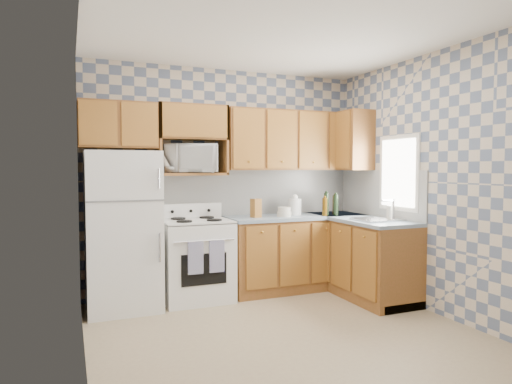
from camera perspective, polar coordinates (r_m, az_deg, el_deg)
floor at (r=4.40m, az=3.25°, el=-16.97°), size 3.40×3.40×0.00m
back_wall at (r=5.63m, az=-3.77°, el=1.43°), size 3.40×0.02×2.70m
right_wall at (r=5.11m, az=20.75°, el=1.08°), size 0.02×3.20×2.70m
backsplash_back at (r=5.76m, az=0.04°, el=-0.02°), size 2.60×0.02×0.56m
backsplash_right at (r=5.72m, az=15.17°, el=-0.15°), size 0.02×1.60×0.56m
refrigerator at (r=5.05m, az=-16.33°, el=-4.67°), size 0.75×0.70×1.68m
stove_body at (r=5.28m, az=-7.48°, el=-8.53°), size 0.76×0.65×0.90m
cooktop at (r=5.21m, az=-7.52°, el=-3.62°), size 0.76×0.65×0.02m
backguard at (r=5.47m, az=-8.26°, el=-2.32°), size 0.76×0.08×0.17m
dish_towel_left at (r=4.91m, az=-7.56°, el=-8.15°), size 0.17×0.02×0.35m
dish_towel_right at (r=4.98m, az=-4.92°, el=-8.00°), size 0.17×0.02×0.35m
base_cabinets_back at (r=5.77m, az=5.09°, el=-7.64°), size 1.75×0.60×0.88m
base_cabinets_right at (r=5.64m, az=12.71°, el=-7.94°), size 0.60×1.60×0.88m
countertop_back at (r=5.70m, az=5.14°, el=-3.10°), size 1.77×0.63×0.04m
countertop_right at (r=5.57m, az=12.72°, el=-3.30°), size 0.63×1.60×0.04m
upper_cabinets_back at (r=5.80m, az=4.54°, el=6.41°), size 1.75×0.33×0.74m
upper_cabinets_fridge at (r=5.21m, az=-16.89°, el=8.00°), size 0.82×0.33×0.50m
upper_cabinets_right at (r=6.00m, az=11.44°, el=6.25°), size 0.33×0.70×0.74m
microwave_shelf at (r=5.33m, az=-8.00°, el=2.23°), size 0.80×0.33×0.03m
microwave at (r=5.36m, az=-7.96°, el=4.16°), size 0.70×0.58×0.33m
sink at (r=5.29m, az=14.95°, el=-3.38°), size 0.48×0.40×0.03m
window at (r=5.44m, az=17.41°, el=2.29°), size 0.02×0.66×0.86m
bottle_0 at (r=5.73m, az=8.78°, el=-1.50°), size 0.06×0.06×0.28m
bottle_1 at (r=5.73m, az=9.94°, el=-1.60°), size 0.06×0.06×0.26m
bottle_2 at (r=5.84m, az=9.83°, el=-1.60°), size 0.06×0.06×0.24m
bottle_3 at (r=5.63m, az=8.59°, el=-1.86°), size 0.06×0.06×0.22m
knife_block at (r=5.41m, az=-0.01°, el=-2.02°), size 0.12×0.12×0.22m
electric_kettle at (r=5.72m, az=4.89°, el=-1.86°), size 0.16×0.16×0.20m
food_containers at (r=5.52m, az=3.54°, el=-2.49°), size 0.17×0.17×0.11m
soap_bottle at (r=5.23m, az=16.34°, el=-2.60°), size 0.06×0.06×0.17m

